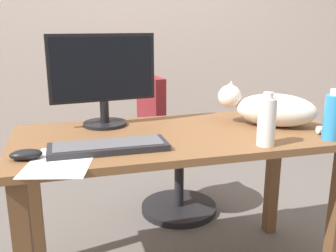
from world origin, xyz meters
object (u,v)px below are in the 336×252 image
object	(u,v)px
keyboard	(109,147)
spray_bottle	(332,116)
monitor	(103,77)
office_chair	(172,157)
cat	(271,109)
computer_mouse	(26,154)
water_bottle	(267,121)

from	to	relation	value
keyboard	spray_bottle	world-z (taller)	spray_bottle
spray_bottle	keyboard	bearing A→B (deg)	173.53
monitor	keyboard	world-z (taller)	monitor
office_chair	monitor	size ratio (longest dim) A/B	1.85
cat	keyboard	bearing A→B (deg)	-168.40
office_chair	spray_bottle	distance (m)	1.08
cat	spray_bottle	bearing A→B (deg)	-63.45
keyboard	computer_mouse	size ratio (longest dim) A/B	4.00
office_chair	computer_mouse	xyz separation A→B (m)	(-0.76, -0.82, 0.36)
office_chair	cat	xyz separation A→B (m)	(0.29, -0.64, 0.42)
monitor	water_bottle	size ratio (longest dim) A/B	2.31
computer_mouse	office_chair	bearing A→B (deg)	47.06
cat	office_chair	bearing A→B (deg)	114.25
water_bottle	spray_bottle	bearing A→B (deg)	0.49
office_chair	water_bottle	bearing A→B (deg)	-82.49
monitor	cat	distance (m)	0.77
keyboard	water_bottle	xyz separation A→B (m)	(0.59, -0.10, 0.08)
cat	water_bottle	distance (m)	0.31
office_chair	keyboard	size ratio (longest dim) A/B	2.02
monitor	spray_bottle	bearing A→B (deg)	-28.45
keyboard	spray_bottle	bearing A→B (deg)	-6.47
computer_mouse	spray_bottle	xyz separation A→B (m)	(1.17, -0.08, 0.08)
monitor	spray_bottle	world-z (taller)	monitor
keyboard	spray_bottle	xyz separation A→B (m)	(0.89, -0.10, 0.08)
monitor	computer_mouse	world-z (taller)	monitor
keyboard	computer_mouse	bearing A→B (deg)	-175.00
keyboard	office_chair	bearing A→B (deg)	59.14
monitor	cat	xyz separation A→B (m)	(0.73, -0.21, -0.15)
office_chair	computer_mouse	size ratio (longest dim) A/B	8.09
computer_mouse	water_bottle	size ratio (longest dim) A/B	0.53
cat	water_bottle	bearing A→B (deg)	-123.01
cat	spray_bottle	world-z (taller)	spray_bottle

